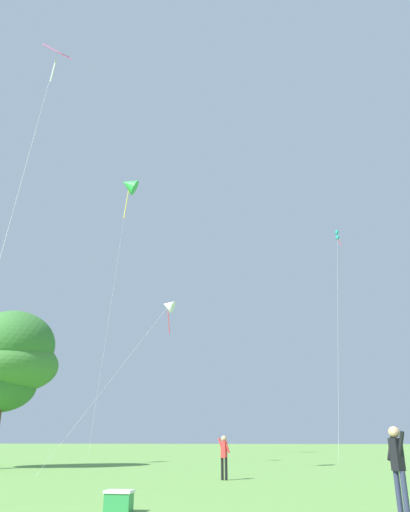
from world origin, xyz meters
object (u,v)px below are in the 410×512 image
kite_green_small (129,185)px  kite_teal_box (337,239)px  kite_pink_low (54,63)px  kite_white_distant (168,306)px  tree_left_oak (9,363)px  person_far_back (224,453)px  picnic_cooler (119,501)px  person_in_blue_jacket (398,461)px

kite_green_small → kite_teal_box: size_ratio=1.44×
kite_pink_low → kite_white_distant: kite_pink_low is taller
kite_teal_box → tree_left_oak: (-21.45, -18.41, -13.87)m
kite_green_small → person_far_back: 40.71m
tree_left_oak → picnic_cooler: bearing=-51.5°
kite_teal_box → tree_left_oak: size_ratio=2.38×
kite_pink_low → kite_teal_box: bearing=59.0°
person_in_blue_jacket → person_far_back: person_in_blue_jacket is taller
kite_pink_low → tree_left_oak: bearing=121.9°
picnic_cooler → kite_pink_low: bearing=135.3°
person_in_blue_jacket → tree_left_oak: size_ratio=0.20×
tree_left_oak → kite_pink_low: bearing=-58.1°
person_in_blue_jacket → person_far_back: 10.17m
kite_white_distant → kite_green_small: bearing=120.9°
kite_white_distant → picnic_cooler: bearing=-78.6°
tree_left_oak → kite_teal_box: bearing=40.6°
person_far_back → picnic_cooler: size_ratio=2.70×
person_in_blue_jacket → picnic_cooler: 5.97m
kite_teal_box → person_far_back: bearing=-108.4°
kite_white_distant → person_far_back: bearing=-66.4°
kite_teal_box → kite_white_distant: 20.22m
kite_white_distant → person_in_blue_jacket: 25.73m
kite_teal_box → person_far_back: (-8.13, -24.47, -18.54)m
kite_pink_low → picnic_cooler: kite_pink_low is taller
person_far_back → picnic_cooler: 9.36m
person_far_back → picnic_cooler: bearing=-96.9°
kite_pink_low → person_in_blue_jacket: (12.82, -6.55, -18.14)m
person_in_blue_jacket → kite_pink_low: bearing=153.0°
kite_green_small → tree_left_oak: bearing=-88.5°
kite_green_small → kite_pink_low: bearing=-78.6°
kite_green_small → kite_teal_box: (22.00, -2.10, -9.00)m
kite_green_small → tree_left_oak: (0.55, -20.51, -22.88)m
person_far_back → kite_green_small: bearing=117.6°
kite_white_distant → picnic_cooler: (4.40, -21.91, -10.22)m
kite_teal_box → kite_pink_low: bearing=-121.0°
kite_green_small → picnic_cooler: kite_green_small is taller
tree_left_oak → person_far_back: bearing=-24.5°
kite_white_distant → tree_left_oak: kite_white_distant is taller
kite_teal_box → picnic_cooler: 39.95m
kite_pink_low → kite_teal_box: size_ratio=1.01×
person_in_blue_jacket → person_far_back: (-4.79, 8.97, -0.07)m
person_in_blue_jacket → tree_left_oak: tree_left_oak is taller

